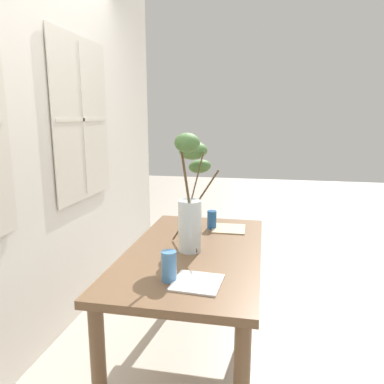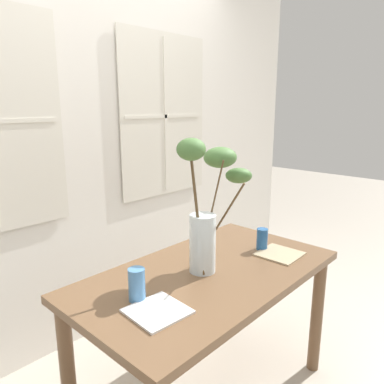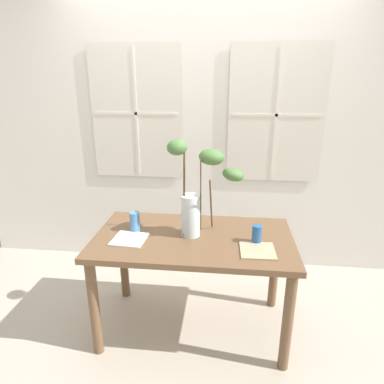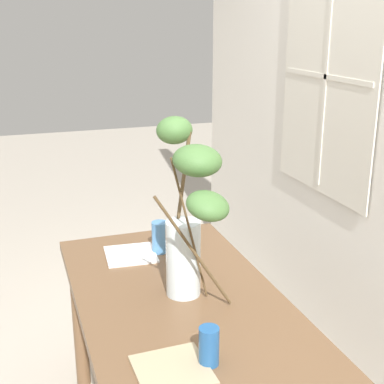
# 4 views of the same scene
# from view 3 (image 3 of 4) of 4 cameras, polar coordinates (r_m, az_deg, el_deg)

# --- Properties ---
(ground) EXTENTS (14.00, 14.00, 0.00)m
(ground) POSITION_cam_3_polar(r_m,az_deg,el_deg) (2.69, 0.20, -21.99)
(ground) COLOR #B7AD9E
(back_wall_with_windows) EXTENTS (4.44, 0.14, 2.93)m
(back_wall_with_windows) POSITION_cam_3_polar(r_m,az_deg,el_deg) (3.07, 2.30, 13.43)
(back_wall_with_windows) COLOR silver
(back_wall_with_windows) RESTS_ON ground
(dining_table) EXTENTS (1.35, 0.75, 0.75)m
(dining_table) POSITION_cam_3_polar(r_m,az_deg,el_deg) (2.33, 0.22, -10.14)
(dining_table) COLOR brown
(dining_table) RESTS_ON ground
(vase_with_branches) EXTENTS (0.50, 0.28, 0.66)m
(vase_with_branches) POSITION_cam_3_polar(r_m,az_deg,el_deg) (2.16, 1.13, 0.37)
(vase_with_branches) COLOR silver
(vase_with_branches) RESTS_ON dining_table
(drinking_glass_blue_left) EXTENTS (0.07, 0.07, 0.14)m
(drinking_glass_blue_left) POSITION_cam_3_polar(r_m,az_deg,el_deg) (2.35, -9.81, -5.10)
(drinking_glass_blue_left) COLOR #4C84BC
(drinking_glass_blue_left) RESTS_ON dining_table
(drinking_glass_blue_right) EXTENTS (0.06, 0.06, 0.12)m
(drinking_glass_blue_right) POSITION_cam_3_polar(r_m,az_deg,el_deg) (2.21, 11.08, -7.13)
(drinking_glass_blue_right) COLOR #235693
(drinking_glass_blue_right) RESTS_ON dining_table
(plate_square_left) EXTENTS (0.23, 0.23, 0.01)m
(plate_square_left) POSITION_cam_3_polar(r_m,az_deg,el_deg) (2.27, -10.74, -7.96)
(plate_square_left) COLOR white
(plate_square_left) RESTS_ON dining_table
(plate_square_right) EXTENTS (0.22, 0.22, 0.01)m
(plate_square_right) POSITION_cam_3_polar(r_m,az_deg,el_deg) (2.13, 11.22, -9.85)
(plate_square_right) COLOR tan
(plate_square_right) RESTS_ON dining_table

